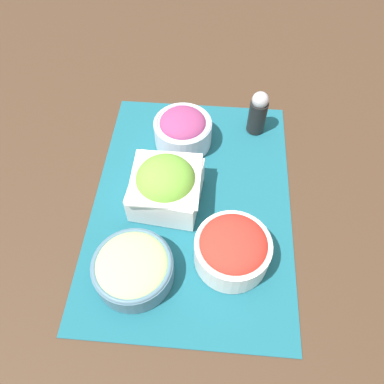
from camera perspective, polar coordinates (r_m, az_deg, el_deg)
The scene contains 7 objects.
ground_plane at distance 0.74m, azimuth 0.00°, elevation -1.50°, with size 3.00×3.00×0.00m, color #422D1E.
placemat at distance 0.74m, azimuth 0.00°, elevation -1.42°, with size 0.55×0.38×0.00m.
tomato_bowl at distance 0.64m, azimuth 6.21°, elevation -8.54°, with size 0.13×0.13×0.08m.
lettuce_bowl at distance 0.70m, azimuth -3.97°, elevation 1.11°, with size 0.14×0.14×0.10m.
onion_bowl at distance 0.80m, azimuth -1.40°, elevation 9.53°, with size 0.12×0.12×0.08m.
cucumber_bowl at distance 0.64m, azimuth -9.00°, elevation -11.29°, with size 0.14×0.14×0.06m.
pepper_shaker at distance 0.83m, azimuth 10.02°, elevation 11.89°, with size 0.04×0.04×0.10m.
Camera 1 is at (-0.40, -0.03, 0.62)m, focal length 35.00 mm.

